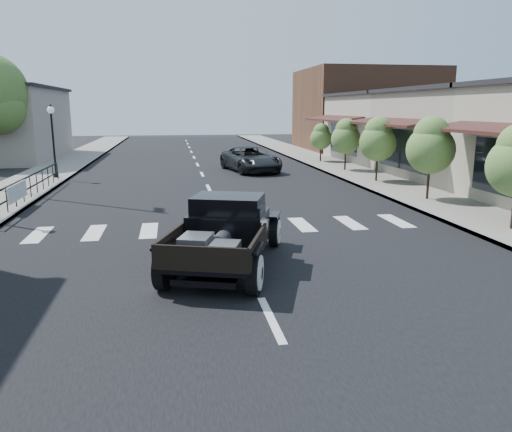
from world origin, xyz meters
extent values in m
plane|color=black|center=(0.00, 0.00, 0.00)|extent=(120.00, 120.00, 0.00)
cube|color=black|center=(0.00, 15.00, 0.01)|extent=(14.00, 80.00, 0.02)
cube|color=gray|center=(-8.50, 15.00, 0.07)|extent=(3.00, 80.00, 0.15)
cube|color=gray|center=(8.50, 15.00, 0.07)|extent=(3.00, 80.00, 0.15)
cube|color=#A89F8D|center=(15.00, 13.00, 2.25)|extent=(10.00, 9.00, 4.50)
cube|color=#B7AF9B|center=(15.00, 22.00, 2.25)|extent=(10.00, 9.00, 4.50)
cube|color=brown|center=(15.50, 32.00, 3.50)|extent=(11.00, 10.00, 7.00)
imported|color=black|center=(2.91, 17.89, 0.72)|extent=(3.39, 5.56, 1.44)
camera|label=1|loc=(-1.62, -11.06, 3.67)|focal=35.00mm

